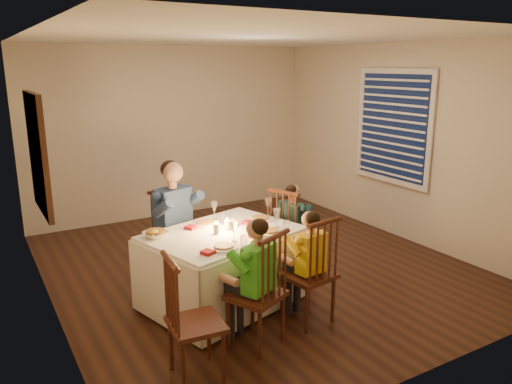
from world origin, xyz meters
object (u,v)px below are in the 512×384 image
adult (178,280)px  chair_end (292,275)px  chair_near_right (307,320)px  serving_bowl (155,235)px  chair_near_left (256,343)px  dining_table (223,253)px  child_green (256,343)px  child_teal (292,275)px  chair_extra (198,375)px  chair_adult (178,280)px  child_yellow (307,320)px

adult → chair_end: bearing=-42.0°
chair_near_right → serving_bowl: bearing=-46.4°
chair_near_left → serving_bowl: 1.36m
dining_table → chair_near_right: size_ratio=1.63×
child_green → child_teal: 1.50m
chair_near_right → serving_bowl: 1.63m
child_green → serving_bowl: serving_bowl is taller
chair_near_left → chair_end: (1.08, 1.04, 0.00)m
dining_table → chair_extra: 1.32m
child_teal → child_green: bearing=113.4°
chair_near_right → adult: bearing=-72.5°
chair_near_right → child_green: child_green is taller
chair_end → chair_near_right: bearing=133.1°
chair_end → serving_bowl: (-1.59, -0.06, 0.78)m
chair_extra → serving_bowl: serving_bowl is taller
dining_table → chair_adult: bearing=89.1°
chair_near_right → chair_extra: size_ratio=1.03×
chair_adult → child_green: child_green is taller
child_teal → dining_table: bearing=83.0°
dining_table → chair_near_right: dining_table is taller
chair_extra → child_yellow: size_ratio=0.93×
chair_adult → child_teal: child_teal is taller
child_teal → serving_bowl: size_ratio=4.72×
chair_near_right → chair_end: same height
adult → chair_adult: bearing=0.0°
dining_table → child_yellow: (0.51, -0.70, -0.54)m
chair_near_left → chair_near_right: (0.62, 0.11, 0.00)m
chair_extra → adult: adult is taller
chair_near_right → adult: size_ratio=0.76×
adult → child_green: (0.09, -1.56, 0.00)m
dining_table → child_teal: dining_table is taller
chair_near_right → serving_bowl: size_ratio=4.58×
chair_near_right → adult: 1.62m
dining_table → chair_end: 1.14m
child_green → adult: bearing=-110.4°
dining_table → chair_near_right: (0.51, -0.70, -0.54)m
chair_extra → child_yellow: bearing=-72.2°
dining_table → chair_extra: bearing=-142.0°
dining_table → chair_adult: size_ratio=1.63×
chair_near_left → serving_bowl: bearing=-86.3°
chair_adult → serving_bowl: bearing=-144.0°
child_teal → serving_bowl: bearing=71.6°
child_teal → serving_bowl: 1.78m
child_yellow → child_teal: (0.47, 0.93, 0.00)m
chair_near_right → chair_near_left: bearing=1.2°
chair_extra → child_teal: (1.70, 1.20, 0.00)m
chair_end → serving_bowl: size_ratio=4.58×
dining_table → chair_adult: 0.95m
dining_table → serving_bowl: bearing=148.6°
chair_near_left → child_yellow: bearing=165.9°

